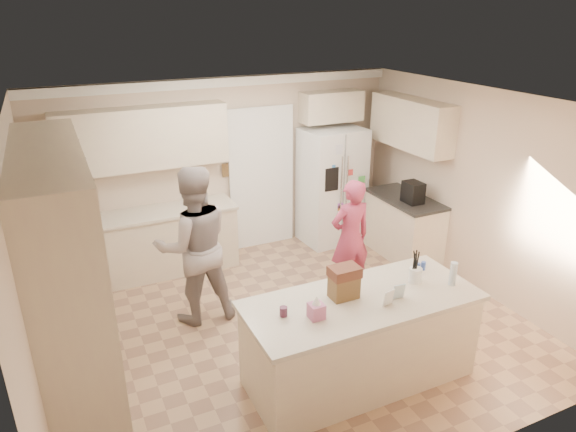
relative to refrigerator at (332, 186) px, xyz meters
name	(u,v)px	position (x,y,z in m)	size (l,w,h in m)	color
floor	(293,326)	(-1.60, -1.95, -0.91)	(5.20, 4.60, 0.02)	tan
ceiling	(294,102)	(-1.60, -1.95, 1.71)	(5.20, 4.60, 0.02)	white
wall_back	(225,168)	(-1.60, 0.36, 0.40)	(5.20, 0.02, 2.60)	beige
wall_front	(435,341)	(-1.60, -4.26, 0.40)	(5.20, 0.02, 2.60)	beige
wall_left	(27,273)	(-4.21, -1.95, 0.40)	(0.02, 4.60, 2.60)	beige
wall_right	(477,190)	(1.01, -1.95, 0.40)	(0.02, 4.60, 2.60)	beige
crown_back	(222,82)	(-1.60, 0.31, 1.63)	(5.20, 0.08, 0.12)	white
pantry_bank	(66,269)	(-3.90, -1.75, 0.28)	(0.60, 2.60, 2.35)	beige
back_base_cab	(156,244)	(-2.75, 0.05, -0.46)	(2.20, 0.60, 0.88)	beige
back_countertop	(153,213)	(-2.75, 0.04, 0.00)	(2.24, 0.63, 0.04)	beige
back_upper_cab	(143,138)	(-2.75, 0.18, 1.00)	(2.20, 0.35, 0.80)	beige
doorway_opening	(261,180)	(-1.05, 0.33, 0.15)	(0.90, 0.06, 2.10)	black
doorway_casing	(262,181)	(-1.05, 0.30, 0.15)	(1.02, 0.03, 2.22)	white
wall_frame_upper	(226,152)	(-1.58, 0.32, 0.65)	(0.15, 0.02, 0.20)	brown
wall_frame_lower	(227,170)	(-1.58, 0.32, 0.38)	(0.15, 0.02, 0.20)	brown
refrigerator	(332,186)	(0.00, 0.00, 0.00)	(0.90, 0.70, 1.80)	white
fridge_seam	(343,193)	(0.00, -0.35, 0.00)	(0.01, 0.02, 1.78)	gray
fridge_dispenser	(331,179)	(-0.22, -0.37, 0.25)	(0.22, 0.03, 0.35)	black
fridge_handle_l	(341,184)	(-0.05, -0.37, 0.15)	(0.02, 0.02, 0.85)	silver
fridge_handle_r	(347,183)	(0.05, -0.37, 0.15)	(0.02, 0.02, 0.85)	silver
over_fridge_cab	(331,106)	(0.05, 0.18, 1.20)	(0.95, 0.35, 0.45)	beige
right_base_cab	(403,228)	(0.70, -0.95, -0.46)	(0.60, 1.20, 0.88)	beige
right_countertop	(405,199)	(0.69, -0.95, 0.00)	(0.63, 1.24, 0.04)	#2D2B28
right_upper_cab	(411,124)	(0.83, -0.75, 1.05)	(0.35, 1.50, 0.70)	beige
coffee_maker	(413,192)	(0.65, -1.15, 0.17)	(0.22, 0.28, 0.30)	black
island_base	(360,341)	(-1.40, -3.05, -0.46)	(2.20, 0.90, 0.88)	beige
island_top	(362,301)	(-1.40, -3.05, 0.00)	(2.28, 0.96, 0.05)	beige
utensil_crock	(415,275)	(-0.75, -3.00, 0.10)	(0.13, 0.13, 0.15)	white
tissue_box	(316,311)	(-1.95, -3.15, 0.10)	(0.13, 0.13, 0.14)	#C06392
tissue_plume	(317,300)	(-1.95, -3.15, 0.20)	(0.08, 0.08, 0.08)	white
dollhouse_body	(344,287)	(-1.55, -2.95, 0.14)	(0.26, 0.18, 0.22)	brown
dollhouse_roof	(345,272)	(-1.55, -2.95, 0.30)	(0.28, 0.20, 0.10)	#592D1E
jam_jar	(284,312)	(-2.20, -3.00, 0.07)	(0.07, 0.07, 0.09)	#59263F
greeting_card_a	(389,298)	(-1.25, -3.25, 0.11)	(0.12, 0.01, 0.16)	white
greeting_card_b	(399,292)	(-1.10, -3.20, 0.11)	(0.12, 0.01, 0.16)	silver
water_bottle	(453,274)	(-0.45, -3.20, 0.14)	(0.07, 0.07, 0.24)	silver
shaker_salt	(418,267)	(-0.58, -2.83, 0.07)	(0.05, 0.05, 0.09)	#3754AA
shaker_pepper	(423,266)	(-0.51, -2.83, 0.07)	(0.05, 0.05, 0.09)	#3754AA
teen_boy	(194,246)	(-2.54, -1.29, 0.05)	(0.92, 0.72, 1.89)	gray
teen_girl	(350,238)	(-0.59, -1.53, -0.13)	(0.56, 0.37, 1.54)	#A93760
fridge_magnets	(344,193)	(0.00, -0.36, 0.00)	(0.76, 0.02, 1.44)	tan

